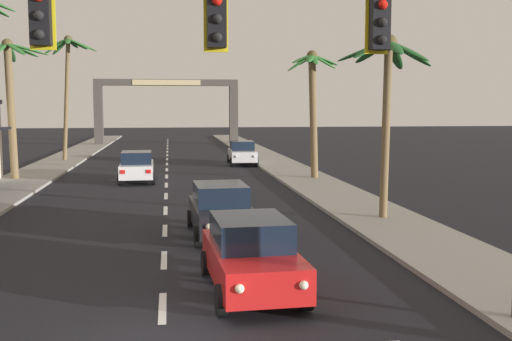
% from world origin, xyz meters
% --- Properties ---
extents(sidewalk_right, '(3.20, 110.00, 0.14)m').
position_xyz_m(sidewalk_right, '(7.80, 20.00, 0.07)').
color(sidewalk_right, gray).
rests_on(sidewalk_right, ground).
extents(sidewalk_left, '(3.20, 110.00, 0.14)m').
position_xyz_m(sidewalk_left, '(-7.80, 20.00, 0.07)').
color(sidewalk_left, gray).
rests_on(sidewalk_left, ground).
extents(lane_markings, '(4.28, 86.14, 0.01)m').
position_xyz_m(lane_markings, '(0.44, 19.14, 0.00)').
color(lane_markings, silver).
rests_on(lane_markings, ground).
extents(traffic_signal_mast, '(11.84, 0.41, 6.81)m').
position_xyz_m(traffic_signal_mast, '(2.77, 0.11, 5.07)').
color(traffic_signal_mast, '#2D2D33').
rests_on(traffic_signal_mast, ground).
extents(sedan_lead_at_stop_bar, '(2.11, 4.51, 1.68)m').
position_xyz_m(sedan_lead_at_stop_bar, '(1.97, 2.88, 0.85)').
color(sedan_lead_at_stop_bar, red).
rests_on(sedan_lead_at_stop_bar, ground).
extents(sedan_third_in_queue, '(2.08, 4.50, 1.68)m').
position_xyz_m(sedan_third_in_queue, '(1.80, 8.89, 0.85)').
color(sedan_third_in_queue, black).
rests_on(sedan_third_in_queue, ground).
extents(sedan_oncoming_far, '(2.02, 4.48, 1.68)m').
position_xyz_m(sedan_oncoming_far, '(-1.60, 23.77, 0.85)').
color(sedan_oncoming_far, silver).
rests_on(sedan_oncoming_far, ground).
extents(sedan_parked_nearest_kerb, '(2.04, 4.49, 1.68)m').
position_xyz_m(sedan_parked_nearest_kerb, '(5.32, 32.88, 0.85)').
color(sedan_parked_nearest_kerb, silver).
rests_on(sedan_parked_nearest_kerb, ground).
extents(palm_left_third, '(4.54, 4.40, 7.82)m').
position_xyz_m(palm_left_third, '(-8.46, 25.12, 5.38)').
color(palm_left_third, brown).
rests_on(palm_left_third, ground).
extents(palm_left_farthest, '(4.06, 4.42, 9.35)m').
position_xyz_m(palm_left_farthest, '(-7.15, 37.03, 7.05)').
color(palm_left_farthest, brown).
rests_on(palm_left_farthest, ground).
extents(palm_right_second, '(3.57, 3.65, 6.70)m').
position_xyz_m(palm_right_second, '(7.91, 10.72, 5.09)').
color(palm_right_second, brown).
rests_on(palm_right_second, ground).
extents(palm_right_third, '(2.95, 3.07, 7.24)m').
position_xyz_m(palm_right_third, '(8.18, 23.27, 5.01)').
color(palm_right_third, brown).
rests_on(palm_right_third, ground).
extents(town_gateway_arch, '(15.27, 0.90, 7.01)m').
position_xyz_m(town_gateway_arch, '(0.00, 56.40, 4.54)').
color(town_gateway_arch, '#423D38').
rests_on(town_gateway_arch, ground).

